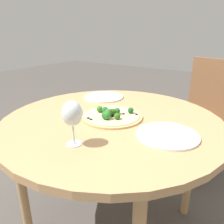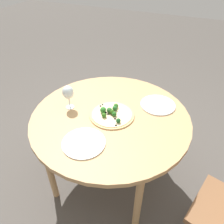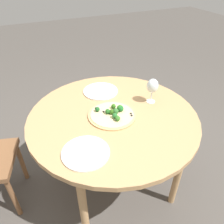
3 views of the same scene
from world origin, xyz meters
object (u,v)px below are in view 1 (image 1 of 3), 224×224
object	(u,v)px
chair	(201,114)
wine_glass	(72,114)
plate_far	(167,135)
pizza	(112,115)
plate_near	(104,97)

from	to	relation	value
chair	wine_glass	size ratio (longest dim) A/B	5.20
chair	plate_far	size ratio (longest dim) A/B	3.52
pizza	plate_far	size ratio (longest dim) A/B	1.19
pizza	plate_far	distance (m)	0.33
wine_glass	chair	bearing A→B (deg)	-10.28
pizza	wine_glass	distance (m)	0.35
pizza	wine_glass	bearing A→B (deg)	-173.40
chair	pizza	xyz separation A→B (m)	(-0.96, 0.27, 0.24)
wine_glass	plate_far	bearing A→B (deg)	-45.52
chair	pizza	size ratio (longest dim) A/B	2.96
plate_near	chair	bearing A→B (deg)	-37.82
pizza	chair	bearing A→B (deg)	-15.81
plate_near	wine_glass	bearing A→B (deg)	-154.25
wine_glass	plate_near	xyz separation A→B (m)	(0.61, 0.29, -0.13)
chair	plate_far	distance (m)	1.03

